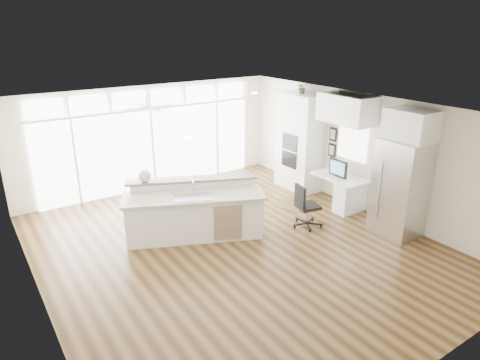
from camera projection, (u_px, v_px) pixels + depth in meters
floor at (236, 247)px, 8.42m from camera, size 7.00×8.00×0.02m
ceiling at (235, 111)px, 7.49m from camera, size 7.00×8.00×0.02m
wall_back at (151, 138)px, 11.07m from camera, size 7.00×0.04×2.70m
wall_front at (429, 285)px, 4.84m from camera, size 7.00×0.04×2.70m
wall_left at (32, 231)px, 6.12m from camera, size 0.04×8.00×2.70m
wall_right at (363, 153)px, 9.79m from camera, size 0.04×8.00×2.70m
glass_wall at (152, 149)px, 11.12m from camera, size 5.80×0.06×2.08m
transom_row at (149, 98)px, 10.67m from camera, size 5.90×0.06×0.40m
desk_window at (352, 142)px, 9.93m from camera, size 0.04×0.85×0.85m
ceiling_fan at (147, 103)px, 9.48m from camera, size 1.16×1.16×0.32m
recessed_lights at (229, 110)px, 7.65m from camera, size 3.40×3.00×0.02m
oven_cabinet at (299, 142)px, 11.05m from camera, size 0.64×1.20×2.50m
desk_nook at (338, 191)px, 10.16m from camera, size 0.72×1.30×0.76m
upper_cabinets at (347, 109)px, 9.50m from camera, size 0.64×1.30×0.64m
refrigerator at (400, 188)px, 8.65m from camera, size 0.76×0.90×2.00m
fridge_cabinet at (411, 125)px, 8.24m from camera, size 0.64×0.90×0.60m
framed_photos at (333, 142)px, 10.47m from camera, size 0.06×0.22×0.80m
kitchen_island at (195, 212)px, 8.63m from camera, size 3.01×2.12×1.12m
rug at (295, 203)px, 10.43m from camera, size 1.10×0.94×0.01m
office_chair at (308, 206)px, 9.12m from camera, size 0.58×0.55×0.95m
fishbowl at (145, 176)px, 8.61m from camera, size 0.31×0.31×0.26m
monitor at (338, 168)px, 9.91m from camera, size 0.10×0.54×0.45m
keyboard at (332, 178)px, 9.90m from camera, size 0.17×0.36×0.02m
potted_plant at (302, 89)px, 10.58m from camera, size 0.27×0.30×0.22m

